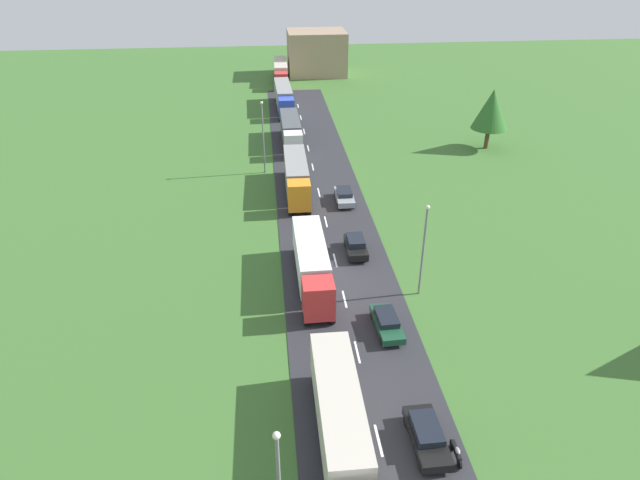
# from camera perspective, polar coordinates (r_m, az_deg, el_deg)

# --- Properties ---
(road) EXTENTS (10.00, 140.00, 0.06)m
(road) POSITION_cam_1_polar(r_m,az_deg,el_deg) (44.53, 2.95, -7.82)
(road) COLOR #2B2B30
(road) RESTS_ON ground
(lane_marking_centre) EXTENTS (0.16, 124.68, 0.01)m
(lane_marking_centre) POSITION_cam_1_polar(r_m,az_deg,el_deg) (43.54, 3.20, -8.78)
(lane_marking_centre) COLOR white
(lane_marking_centre) RESTS_ON road
(truck_lead) EXTENTS (2.55, 13.31, 3.73)m
(truck_lead) POSITION_cam_1_polar(r_m,az_deg,el_deg) (33.41, 2.22, -18.55)
(truck_lead) COLOR white
(truck_lead) RESTS_ON road
(truck_second) EXTENTS (2.57, 12.07, 3.59)m
(truck_second) POSITION_cam_1_polar(r_m,az_deg,el_deg) (47.04, -0.83, -2.39)
(truck_second) COLOR red
(truck_second) RESTS_ON road
(truck_third) EXTENTS (2.63, 12.50, 3.62)m
(truck_third) POSITION_cam_1_polar(r_m,az_deg,el_deg) (63.96, -2.44, 6.66)
(truck_third) COLOR orange
(truck_third) RESTS_ON road
(truck_fourth) EXTENTS (2.54, 12.31, 3.54)m
(truck_fourth) POSITION_cam_1_polar(r_m,az_deg,el_deg) (79.15, -3.01, 11.20)
(truck_fourth) COLOR white
(truck_fourth) RESTS_ON road
(truck_fifth) EXTENTS (2.76, 14.26, 3.71)m
(truck_fifth) POSITION_cam_1_polar(r_m,az_deg,el_deg) (95.99, -3.75, 14.53)
(truck_fifth) COLOR blue
(truck_fifth) RESTS_ON road
(truck_sixth) EXTENTS (2.87, 14.60, 3.65)m
(truck_sixth) POSITION_cam_1_polar(r_m,az_deg,el_deg) (114.38, -4.05, 16.96)
(truck_sixth) COLOR red
(truck_sixth) RESTS_ON road
(car_second) EXTENTS (1.93, 4.63, 1.39)m
(car_second) POSITION_cam_1_polar(r_m,az_deg,el_deg) (35.33, 10.94, -19.13)
(car_second) COLOR black
(car_second) RESTS_ON road
(car_third) EXTENTS (1.93, 4.59, 1.34)m
(car_third) POSITION_cam_1_polar(r_m,az_deg,el_deg) (42.94, 6.90, -8.40)
(car_third) COLOR #19472D
(car_third) RESTS_ON road
(car_fourth) EXTENTS (1.87, 4.27, 1.57)m
(car_fourth) POSITION_cam_1_polar(r_m,az_deg,el_deg) (52.22, 3.70, -0.57)
(car_fourth) COLOR black
(car_fourth) RESTS_ON road
(car_fifth) EXTENTS (1.97, 4.60, 1.42)m
(car_fifth) POSITION_cam_1_polar(r_m,az_deg,el_deg) (62.10, 2.52, 4.57)
(car_fifth) COLOR #8C939E
(car_fifth) RESTS_ON road
(motorcycle_courier) EXTENTS (0.28, 1.94, 0.91)m
(motorcycle_courier) POSITION_cam_1_polar(r_m,az_deg,el_deg) (35.22, 13.84, -20.43)
(motorcycle_courier) COLOR black
(motorcycle_courier) RESTS_ON road
(lamppost_second) EXTENTS (0.36, 0.36, 8.30)m
(lamppost_second) POSITION_cam_1_polar(r_m,az_deg,el_deg) (45.32, 10.61, -0.63)
(lamppost_second) COLOR slate
(lamppost_second) RESTS_ON ground
(lamppost_third) EXTENTS (0.36, 0.36, 9.06)m
(lamppost_third) POSITION_cam_1_polar(r_m,az_deg,el_deg) (68.86, -5.88, 10.78)
(lamppost_third) COLOR slate
(lamppost_third) RESTS_ON ground
(tree_oak) EXTENTS (4.90, 4.90, 8.23)m
(tree_oak) POSITION_cam_1_polar(r_m,az_deg,el_deg) (80.22, 17.24, 12.73)
(tree_oak) COLOR #513823
(tree_oak) RESTS_ON ground
(distant_building) EXTENTS (11.73, 9.77, 8.61)m
(distant_building) POSITION_cam_1_polar(r_m,az_deg,el_deg) (120.40, -0.36, 18.71)
(distant_building) COLOR #9E846B
(distant_building) RESTS_ON ground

